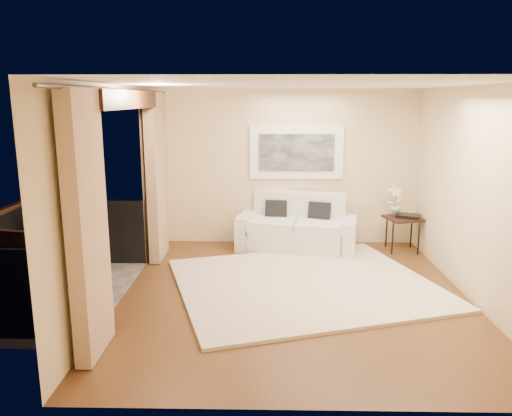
{
  "coord_description": "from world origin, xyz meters",
  "views": [
    {
      "loc": [
        -0.38,
        -6.19,
        2.53
      ],
      "look_at": [
        -0.52,
        0.55,
        1.05
      ],
      "focal_mm": 35.0,
      "sensor_mm": 36.0,
      "label": 1
    }
  ],
  "objects_px": {
    "side_table": "(403,221)",
    "orchid": "(395,200)",
    "sofa": "(297,230)",
    "balcony_chair_near": "(12,271)",
    "bistro_table": "(9,253)",
    "balcony_chair_far": "(49,236)"
  },
  "relations": [
    {
      "from": "side_table",
      "to": "orchid",
      "type": "relative_size",
      "value": 1.26
    },
    {
      "from": "side_table",
      "to": "sofa",
      "type": "bearing_deg",
      "value": 177.11
    },
    {
      "from": "sofa",
      "to": "balcony_chair_near",
      "type": "xyz_separation_m",
      "value": [
        -3.41,
        -2.98,
        0.29
      ]
    },
    {
      "from": "orchid",
      "to": "sofa",
      "type": "bearing_deg",
      "value": -177.96
    },
    {
      "from": "bistro_table",
      "to": "orchid",
      "type": "bearing_deg",
      "value": 23.77
    },
    {
      "from": "balcony_chair_far",
      "to": "orchid",
      "type": "bearing_deg",
      "value": -177.03
    },
    {
      "from": "bistro_table",
      "to": "balcony_chair_near",
      "type": "bearing_deg",
      "value": -60.51
    },
    {
      "from": "bistro_table",
      "to": "balcony_chair_far",
      "type": "bearing_deg",
      "value": 87.15
    },
    {
      "from": "side_table",
      "to": "balcony_chair_near",
      "type": "bearing_deg",
      "value": -150.84
    },
    {
      "from": "balcony_chair_far",
      "to": "balcony_chair_near",
      "type": "height_order",
      "value": "balcony_chair_near"
    },
    {
      "from": "side_table",
      "to": "bistro_table",
      "type": "relative_size",
      "value": 0.89
    },
    {
      "from": "balcony_chair_far",
      "to": "balcony_chair_near",
      "type": "xyz_separation_m",
      "value": [
        0.31,
        -1.69,
        0.07
      ]
    },
    {
      "from": "balcony_chair_far",
      "to": "side_table",
      "type": "bearing_deg",
      "value": -178.78
    },
    {
      "from": "side_table",
      "to": "balcony_chair_near",
      "type": "xyz_separation_m",
      "value": [
        -5.18,
        -2.89,
        0.1
      ]
    },
    {
      "from": "sofa",
      "to": "balcony_chair_far",
      "type": "bearing_deg",
      "value": -148.83
    },
    {
      "from": "sofa",
      "to": "bistro_table",
      "type": "bearing_deg",
      "value": -136.27
    },
    {
      "from": "side_table",
      "to": "balcony_chair_far",
      "type": "height_order",
      "value": "balcony_chair_far"
    },
    {
      "from": "orchid",
      "to": "balcony_chair_near",
      "type": "height_order",
      "value": "orchid"
    },
    {
      "from": "side_table",
      "to": "orchid",
      "type": "bearing_deg",
      "value": 126.66
    },
    {
      "from": "sofa",
      "to": "bistro_table",
      "type": "xyz_separation_m",
      "value": [
        -3.78,
        -2.33,
        0.29
      ]
    },
    {
      "from": "bistro_table",
      "to": "balcony_chair_far",
      "type": "height_order",
      "value": "balcony_chair_far"
    },
    {
      "from": "side_table",
      "to": "balcony_chair_near",
      "type": "height_order",
      "value": "balcony_chair_near"
    }
  ]
}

